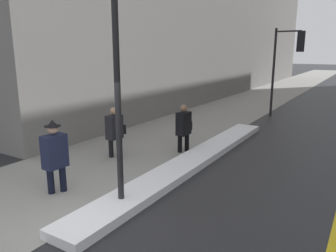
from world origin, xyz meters
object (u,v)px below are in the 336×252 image
object	(u,v)px
pedestrian_in_fedora	(55,154)
pedestrian_with_shoulder_bag	(184,126)
pedestrian_trailing	(115,130)
traffic_light_near	(290,54)
lamp_post	(117,68)

from	to	relation	value
pedestrian_in_fedora	pedestrian_with_shoulder_bag	size ratio (longest dim) A/B	1.11
pedestrian_in_fedora	pedestrian_trailing	distance (m)	2.67
traffic_light_near	pedestrian_trailing	world-z (taller)	traffic_light_near
pedestrian_in_fedora	pedestrian_with_shoulder_bag	bearing A→B (deg)	169.63
lamp_post	traffic_light_near	size ratio (longest dim) A/B	1.13
traffic_light_near	lamp_post	bearing A→B (deg)	-93.16
lamp_post	traffic_light_near	distance (m)	11.09
pedestrian_trailing	pedestrian_with_shoulder_bag	distance (m)	2.09
pedestrian_with_shoulder_bag	traffic_light_near	bearing A→B (deg)	171.13
lamp_post	pedestrian_trailing	size ratio (longest dim) A/B	3.09
lamp_post	pedestrian_in_fedora	size ratio (longest dim) A/B	2.78
traffic_light_near	pedestrian_with_shoulder_bag	world-z (taller)	traffic_light_near
lamp_post	pedestrian_trailing	distance (m)	3.79
pedestrian_in_fedora	pedestrian_trailing	xyz separation A→B (m)	(-0.57, 2.61, -0.08)
pedestrian_in_fedora	traffic_light_near	bearing A→B (deg)	170.58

